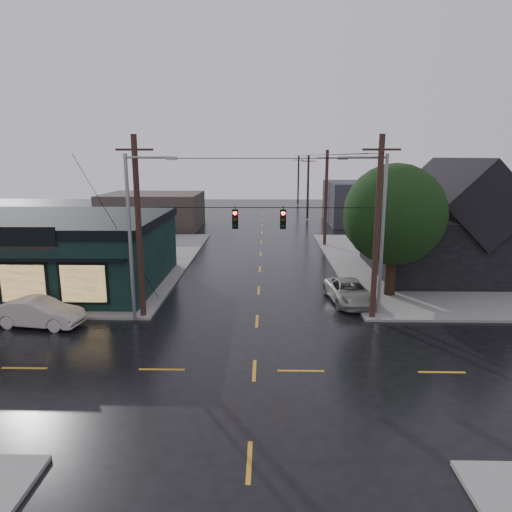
{
  "coord_description": "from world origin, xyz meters",
  "views": [
    {
      "loc": [
        0.46,
        -18.07,
        9.0
      ],
      "look_at": [
        -0.05,
        5.68,
        3.8
      ],
      "focal_mm": 32.0,
      "sensor_mm": 36.0,
      "label": 1
    }
  ],
  "objects_px": {
    "corner_tree": "(394,215)",
    "utility_pole_ne": "(372,319)",
    "utility_pole_nw": "(144,317)",
    "suv_silver": "(349,292)",
    "sedan_cream": "(39,313)"
  },
  "relations": [
    {
      "from": "corner_tree",
      "to": "utility_pole_ne",
      "type": "relative_size",
      "value": 0.84
    },
    {
      "from": "utility_pole_nw",
      "to": "utility_pole_ne",
      "type": "height_order",
      "value": "same"
    },
    {
      "from": "corner_tree",
      "to": "utility_pole_ne",
      "type": "xyz_separation_m",
      "value": [
        -2.1,
        -4.32,
        -5.39
      ]
    },
    {
      "from": "suv_silver",
      "to": "utility_pole_ne",
      "type": "bearing_deg",
      "value": -82.02
    },
    {
      "from": "utility_pole_ne",
      "to": "sedan_cream",
      "type": "relative_size",
      "value": 2.17
    },
    {
      "from": "utility_pole_ne",
      "to": "suv_silver",
      "type": "bearing_deg",
      "value": 104.68
    },
    {
      "from": "utility_pole_nw",
      "to": "corner_tree",
      "type": "bearing_deg",
      "value": 15.97
    },
    {
      "from": "utility_pole_ne",
      "to": "sedan_cream",
      "type": "xyz_separation_m",
      "value": [
        -18.23,
        -1.5,
        0.77
      ]
    },
    {
      "from": "utility_pole_nw",
      "to": "utility_pole_ne",
      "type": "bearing_deg",
      "value": 0.0
    },
    {
      "from": "utility_pole_ne",
      "to": "sedan_cream",
      "type": "height_order",
      "value": "utility_pole_ne"
    },
    {
      "from": "corner_tree",
      "to": "sedan_cream",
      "type": "distance_m",
      "value": 21.65
    },
    {
      "from": "sedan_cream",
      "to": "utility_pole_nw",
      "type": "bearing_deg",
      "value": -65.72
    },
    {
      "from": "utility_pole_nw",
      "to": "utility_pole_ne",
      "type": "xyz_separation_m",
      "value": [
        13.0,
        0.0,
        0.0
      ]
    },
    {
      "from": "utility_pole_nw",
      "to": "sedan_cream",
      "type": "height_order",
      "value": "utility_pole_nw"
    },
    {
      "from": "utility_pole_nw",
      "to": "sedan_cream",
      "type": "relative_size",
      "value": 2.17
    }
  ]
}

